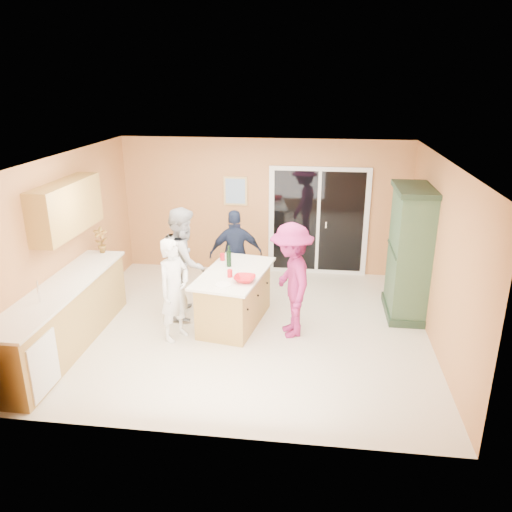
# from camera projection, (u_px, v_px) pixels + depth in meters

# --- Properties ---
(floor) EXTENTS (5.50, 5.50, 0.00)m
(floor) POSITION_uv_depth(u_px,v_px,m) (246.00, 328.00, 7.71)
(floor) COLOR beige
(floor) RESTS_ON ground
(ceiling) EXTENTS (5.50, 5.00, 0.10)m
(ceiling) POSITION_uv_depth(u_px,v_px,m) (244.00, 159.00, 6.84)
(ceiling) COLOR white
(ceiling) RESTS_ON wall_back
(wall_back) EXTENTS (5.50, 0.10, 2.60)m
(wall_back) POSITION_uv_depth(u_px,v_px,m) (264.00, 207.00, 9.61)
(wall_back) COLOR #EAA560
(wall_back) RESTS_ON ground
(wall_front) EXTENTS (5.50, 0.10, 2.60)m
(wall_front) POSITION_uv_depth(u_px,v_px,m) (208.00, 329.00, 4.94)
(wall_front) COLOR #EAA560
(wall_front) RESTS_ON ground
(wall_left) EXTENTS (0.10, 5.00, 2.60)m
(wall_left) POSITION_uv_depth(u_px,v_px,m) (67.00, 241.00, 7.60)
(wall_left) COLOR #EAA560
(wall_left) RESTS_ON ground
(wall_right) EXTENTS (0.10, 5.00, 2.60)m
(wall_right) POSITION_uv_depth(u_px,v_px,m) (440.00, 256.00, 6.95)
(wall_right) COLOR #EAA560
(wall_right) RESTS_ON ground
(left_cabinet_run) EXTENTS (0.65, 3.05, 1.24)m
(left_cabinet_run) POSITION_uv_depth(u_px,v_px,m) (59.00, 323.00, 6.87)
(left_cabinet_run) COLOR #A3803F
(left_cabinet_run) RESTS_ON floor
(upper_cabinets) EXTENTS (0.35, 1.60, 0.75)m
(upper_cabinets) POSITION_uv_depth(u_px,v_px,m) (67.00, 208.00, 7.20)
(upper_cabinets) COLOR #A3803F
(upper_cabinets) RESTS_ON wall_left
(sliding_door) EXTENTS (1.90, 0.07, 2.10)m
(sliding_door) POSITION_uv_depth(u_px,v_px,m) (318.00, 222.00, 9.54)
(sliding_door) COLOR silver
(sliding_door) RESTS_ON floor
(framed_picture) EXTENTS (0.46, 0.04, 0.56)m
(framed_picture) POSITION_uv_depth(u_px,v_px,m) (235.00, 191.00, 9.55)
(framed_picture) COLOR tan
(framed_picture) RESTS_ON wall_back
(kitchen_island) EXTENTS (1.15, 1.75, 0.85)m
(kitchen_island) POSITION_uv_depth(u_px,v_px,m) (235.00, 299.00, 7.75)
(kitchen_island) COLOR #A3803F
(kitchen_island) RESTS_ON floor
(green_hutch) EXTENTS (0.60, 1.15, 2.10)m
(green_hutch) POSITION_uv_depth(u_px,v_px,m) (409.00, 254.00, 7.85)
(green_hutch) COLOR #1E3121
(green_hutch) RESTS_ON floor
(woman_white) EXTENTS (0.58, 0.66, 1.53)m
(woman_white) POSITION_uv_depth(u_px,v_px,m) (174.00, 290.00, 7.17)
(woman_white) COLOR white
(woman_white) RESTS_ON floor
(woman_grey) EXTENTS (0.80, 0.96, 1.77)m
(woman_grey) POSITION_uv_depth(u_px,v_px,m) (184.00, 262.00, 7.91)
(woman_grey) COLOR #A9A9AC
(woman_grey) RESTS_ON floor
(woman_navy) EXTENTS (0.98, 0.59, 1.56)m
(woman_navy) POSITION_uv_depth(u_px,v_px,m) (236.00, 254.00, 8.59)
(woman_navy) COLOR #1A223B
(woman_navy) RESTS_ON floor
(woman_magenta) EXTENTS (0.92, 1.24, 1.72)m
(woman_magenta) POSITION_uv_depth(u_px,v_px,m) (291.00, 281.00, 7.26)
(woman_magenta) COLOR #8C1E5D
(woman_magenta) RESTS_ON floor
(serving_bowl) EXTENTS (0.33, 0.33, 0.08)m
(serving_bowl) POSITION_uv_depth(u_px,v_px,m) (245.00, 279.00, 7.24)
(serving_bowl) COLOR red
(serving_bowl) RESTS_ON kitchen_island
(tulip_vase) EXTENTS (0.26, 0.21, 0.43)m
(tulip_vase) POSITION_uv_depth(u_px,v_px,m) (101.00, 240.00, 8.11)
(tulip_vase) COLOR red
(tulip_vase) RESTS_ON left_cabinet_run
(tumbler_near) EXTENTS (0.09, 0.09, 0.11)m
(tumbler_near) POSITION_uv_depth(u_px,v_px,m) (230.00, 273.00, 7.39)
(tumbler_near) COLOR red
(tumbler_near) RESTS_ON kitchen_island
(tumbler_far) EXTENTS (0.10, 0.10, 0.12)m
(tumbler_far) POSITION_uv_depth(u_px,v_px,m) (222.00, 257.00, 8.07)
(tumbler_far) COLOR red
(tumbler_far) RESTS_ON kitchen_island
(wine_bottle) EXTENTS (0.08, 0.08, 0.34)m
(wine_bottle) POSITION_uv_depth(u_px,v_px,m) (229.00, 258.00, 7.78)
(wine_bottle) COLOR black
(wine_bottle) RESTS_ON kitchen_island
(white_plate) EXTENTS (0.27, 0.27, 0.02)m
(white_plate) POSITION_uv_depth(u_px,v_px,m) (223.00, 285.00, 7.11)
(white_plate) COLOR white
(white_plate) RESTS_ON kitchen_island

